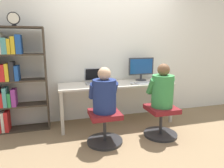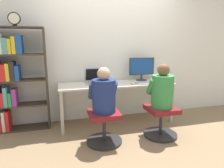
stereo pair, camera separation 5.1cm
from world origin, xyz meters
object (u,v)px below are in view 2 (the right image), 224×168
desktop_monitor (142,69)px  keyboard (148,83)px  person_at_laptop (104,93)px  bookshelf (7,80)px  office_chair_left (161,120)px  desk_clock (14,19)px  office_chair_right (104,126)px  person_at_monitor (162,89)px  laptop (96,80)px

desktop_monitor → keyboard: size_ratio=1.08×
person_at_laptop → bookshelf: 1.59m
bookshelf → desktop_monitor: bearing=0.8°
office_chair_left → bookshelf: (-2.27, 0.80, 0.60)m
person_at_laptop → desk_clock: desk_clock is taller
keyboard → office_chair_right: size_ratio=0.88×
person_at_monitor → person_at_laptop: size_ratio=1.04×
keyboard → person_at_monitor: 0.51m
desktop_monitor → person_at_laptop: (-0.91, -0.81, -0.22)m
desktop_monitor → office_chair_right: bearing=-138.0°
office_chair_left → office_chair_right: (-0.89, 0.02, 0.00)m
laptop → bookshelf: 1.41m
bookshelf → desk_clock: desk_clock is taller
keyboard → office_chair_left: bearing=-91.6°
person_at_monitor → person_at_laptop: 0.89m
desktop_monitor → desk_clock: (-2.09, -0.09, 0.82)m
keyboard → office_chair_left: (-0.01, -0.51, -0.48)m
laptop → person_at_laptop: (-0.03, -0.78, -0.04)m
desktop_monitor → desk_clock: 2.25m
desktop_monitor → office_chair_left: bearing=-91.2°
desk_clock → office_chair_left: bearing=-19.7°
desktop_monitor → bookshelf: 2.29m
keyboard → person_at_monitor: size_ratio=0.69×
office_chair_right → person_at_monitor: 1.02m
bookshelf → desk_clock: bearing=-16.8°
laptop → desk_clock: desk_clock is taller
desktop_monitor → person_at_monitor: 0.85m
keyboard → laptop: bearing=162.1°
laptop → office_chair_left: 1.29m
laptop → bookshelf: bookshelf is taller
person_at_monitor → desk_clock: desk_clock is taller
desk_clock → keyboard: bearing=-6.2°
desk_clock → person_at_laptop: bearing=-31.4°
laptop → person_at_monitor: (0.86, -0.79, -0.03)m
office_chair_right → person_at_laptop: bearing=90.0°
office_chair_left → laptop: bearing=137.3°
office_chair_left → person_at_monitor: (-0.00, 0.00, 0.49)m
keyboard → desk_clock: bearing=173.8°
desktop_monitor → office_chair_right: 1.41m
office_chair_left → desk_clock: size_ratio=2.59×
office_chair_right → person_at_monitor: bearing=-0.7°
laptop → office_chair_right: (-0.03, -0.78, -0.52)m
keyboard → desk_clock: 2.34m
desktop_monitor → office_chair_left: 1.08m
desktop_monitor → office_chair_right: desktop_monitor is taller
office_chair_right → person_at_monitor: (0.89, -0.01, 0.49)m
office_chair_left → bookshelf: 2.49m
person_at_laptop → keyboard: bearing=28.6°
office_chair_right → desk_clock: bearing=148.5°
person_at_laptop → desktop_monitor: bearing=41.8°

